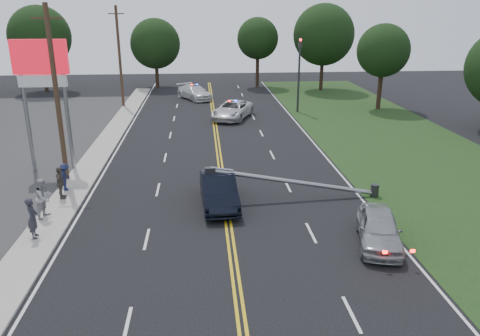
{
  "coord_description": "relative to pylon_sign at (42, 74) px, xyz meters",
  "views": [
    {
      "loc": [
        -1.11,
        -14.84,
        9.68
      ],
      "look_at": [
        0.82,
        8.43,
        1.7
      ],
      "focal_mm": 35.0,
      "sensor_mm": 36.0,
      "label": 1
    }
  ],
  "objects": [
    {
      "name": "fallen_streetlight",
      "position": [
        14.69,
        -6.0,
        -5.08
      ],
      "size": [
        9.36,
        0.44,
        1.91
      ],
      "color": "#2D2D30",
      "rests_on": "ground"
    },
    {
      "name": "emergency_b",
      "position": [
        8.64,
        23.69,
        -5.21
      ],
      "size": [
        4.48,
        5.8,
        1.57
      ],
      "primitive_type": "imported",
      "rotation": [
        0.0,
        0.0,
        0.49
      ],
      "color": "silver",
      "rests_on": "ground"
    },
    {
      "name": "utility_pole_mid",
      "position": [
        1.3,
        -2.0,
        -0.91
      ],
      "size": [
        1.6,
        0.28,
        10.0
      ],
      "color": "#382619",
      "rests_on": "ground"
    },
    {
      "name": "tree_9",
      "position": [
        27.28,
        16.84,
        -0.22
      ],
      "size": [
        5.15,
        5.15,
        8.37
      ],
      "color": "black",
      "rests_on": "ground"
    },
    {
      "name": "crashed_sedan",
      "position": [
        10.15,
        -6.39,
        -5.18
      ],
      "size": [
        1.99,
        5.02,
        1.62
      ],
      "primitive_type": "imported",
      "rotation": [
        0.0,
        0.0,
        0.06
      ],
      "color": "black",
      "rests_on": "ground"
    },
    {
      "name": "bystander_b",
      "position": [
        1.74,
        -7.44,
        -4.9
      ],
      "size": [
        0.99,
        1.13,
        1.96
      ],
      "primitive_type": "imported",
      "rotation": [
        0.0,
        0.0,
        1.27
      ],
      "color": "#9E9FA2",
      "rests_on": "sidewalk"
    },
    {
      "name": "bystander_d",
      "position": [
        1.87,
        -5.15,
        -5.0
      ],
      "size": [
        0.56,
        1.08,
        1.75
      ],
      "primitive_type": "imported",
      "rotation": [
        0.0,
        0.0,
        1.71
      ],
      "color": "#564C44",
      "rests_on": "sidewalk"
    },
    {
      "name": "waiting_sedan",
      "position": [
        16.84,
        -11.26,
        -5.27
      ],
      "size": [
        2.74,
        4.58,
        1.46
      ],
      "primitive_type": "imported",
      "rotation": [
        0.0,
        0.0,
        -0.25
      ],
      "color": "#96989D",
      "rests_on": "ground"
    },
    {
      "name": "traffic_signal",
      "position": [
        18.8,
        16.0,
        -1.79
      ],
      "size": [
        0.28,
        0.41,
        7.05
      ],
      "color": "#2D2D30",
      "rests_on": "ground"
    },
    {
      "name": "ground",
      "position": [
        10.5,
        -14.0,
        -6.0
      ],
      "size": [
        120.0,
        120.0,
        0.0
      ],
      "primitive_type": "plane",
      "color": "black",
      "rests_on": "ground"
    },
    {
      "name": "grass_verge",
      "position": [
        24.0,
        -4.0,
        -5.99
      ],
      "size": [
        12.0,
        80.0,
        0.01
      ],
      "primitive_type": "cube",
      "color": "#183314",
      "rests_on": "ground"
    },
    {
      "name": "tree_7",
      "position": [
        16.69,
        31.98,
        0.08
      ],
      "size": [
        5.22,
        5.22,
        8.71
      ],
      "color": "black",
      "rests_on": "ground"
    },
    {
      "name": "bystander_a",
      "position": [
        1.92,
        -9.63,
        -4.95
      ],
      "size": [
        0.54,
        0.73,
        1.85
      ],
      "primitive_type": "imported",
      "rotation": [
        0.0,
        0.0,
        1.72
      ],
      "color": "#2A2A32",
      "rests_on": "sidewalk"
    },
    {
      "name": "tree_8",
      "position": [
        24.35,
        28.87,
        0.66
      ],
      "size": [
        7.36,
        7.36,
        10.34
      ],
      "color": "black",
      "rests_on": "ground"
    },
    {
      "name": "sidewalk",
      "position": [
        2.1,
        -4.0,
        -5.94
      ],
      "size": [
        1.8,
        70.0,
        0.12
      ],
      "primitive_type": "cube",
      "color": "#A59F95",
      "rests_on": "ground"
    },
    {
      "name": "tree_5",
      "position": [
        -9.58,
        30.47,
        0.51
      ],
      "size": [
        7.22,
        7.22,
        10.13
      ],
      "color": "black",
      "rests_on": "ground"
    },
    {
      "name": "pylon_sign",
      "position": [
        0.0,
        0.0,
        0.0
      ],
      "size": [
        3.2,
        0.35,
        8.0
      ],
      "color": "gray",
      "rests_on": "ground"
    },
    {
      "name": "centerline_yellow",
      "position": [
        10.5,
        -4.0,
        -5.99
      ],
      "size": [
        0.36,
        80.0,
        0.0
      ],
      "primitive_type": "cube",
      "color": "gold",
      "rests_on": "ground"
    },
    {
      "name": "tree_6",
      "position": [
        3.78,
        32.39,
        -0.51
      ],
      "size": [
        6.23,
        6.23,
        8.61
      ],
      "color": "black",
      "rests_on": "ground"
    },
    {
      "name": "emergency_a",
      "position": [
        12.22,
        13.66,
        -5.19
      ],
      "size": [
        4.65,
        6.36,
        1.61
      ],
      "primitive_type": "imported",
      "rotation": [
        0.0,
        0.0,
        -0.39
      ],
      "color": "silver",
      "rests_on": "ground"
    },
    {
      "name": "bystander_c",
      "position": [
        1.79,
        -3.96,
        -5.11
      ],
      "size": [
        0.6,
        1.01,
        1.54
      ],
      "primitive_type": "imported",
      "rotation": [
        0.0,
        0.0,
        1.54
      ],
      "color": "#1C2447",
      "rests_on": "sidewalk"
    },
    {
      "name": "utility_pole_far",
      "position": [
        1.3,
        20.0,
        -0.91
      ],
      "size": [
        1.6,
        0.28,
        10.0
      ],
      "color": "#382619",
      "rests_on": "ground"
    }
  ]
}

